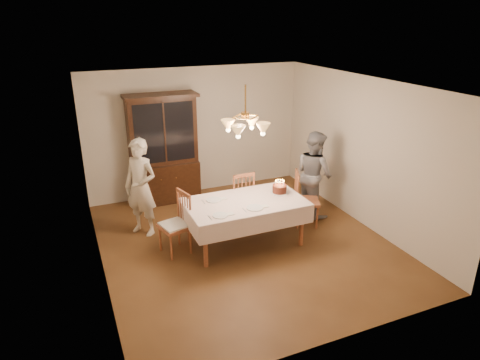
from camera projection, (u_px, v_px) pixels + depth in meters
name	position (u px, v px, depth m)	size (l,w,h in m)	color
ground	(245.00, 243.00, 7.10)	(5.00, 5.00, 0.00)	#503017
room_shell	(245.00, 152.00, 6.53)	(5.00, 5.00, 5.00)	white
dining_table	(245.00, 205.00, 6.85)	(1.90, 1.10, 0.76)	brown
china_hutch	(164.00, 151.00, 8.38)	(1.38, 0.54, 2.16)	black
chair_far_side	(240.00, 200.00, 7.65)	(0.46, 0.44, 1.00)	brown
chair_left_end	(175.00, 226.00, 6.68)	(0.52, 0.53, 1.00)	brown
chair_right_end	(306.00, 202.00, 7.58)	(0.56, 0.57, 1.00)	brown
elderly_woman	(141.00, 188.00, 7.15)	(0.61, 0.40, 1.68)	beige
adult_in_grey	(314.00, 173.00, 7.89)	(0.78, 0.61, 1.60)	slate
birthday_cake	(279.00, 189.00, 7.11)	(0.30, 0.30, 0.22)	white
place_setting_near_left	(221.00, 215.00, 6.33)	(0.38, 0.23, 0.02)	white
place_setting_near_right	(256.00, 208.00, 6.58)	(0.41, 0.26, 0.02)	white
place_setting_far_left	(214.00, 200.00, 6.86)	(0.39, 0.25, 0.02)	white
chandelier	(245.00, 127.00, 6.39)	(0.62, 0.62, 0.73)	#BF8C3F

